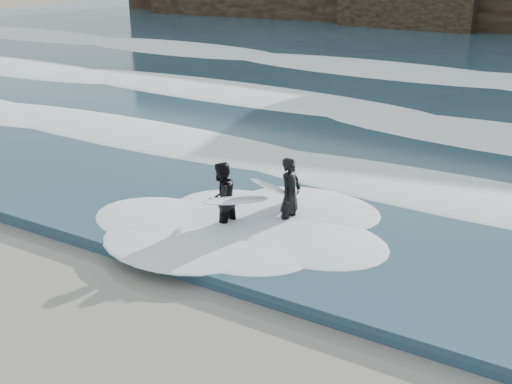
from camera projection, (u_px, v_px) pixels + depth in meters
ground at (49, 350)px, 10.62m from camera, size 120.00×120.00×0.00m
sea at (476, 66)px, 33.66m from camera, size 90.00×52.00×0.30m
foam_near at (300, 171)px, 17.64m from camera, size 60.00×3.20×0.20m
foam_mid at (389, 115)px, 23.21m from camera, size 60.00×4.00×0.24m
foam_far at (456, 73)px, 30.37m from camera, size 60.00×4.80×0.30m
surfer_left at (287, 194)px, 14.75m from camera, size 1.01×2.00×1.77m
surfer_right at (223, 199)px, 14.48m from camera, size 1.28×2.24×1.74m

